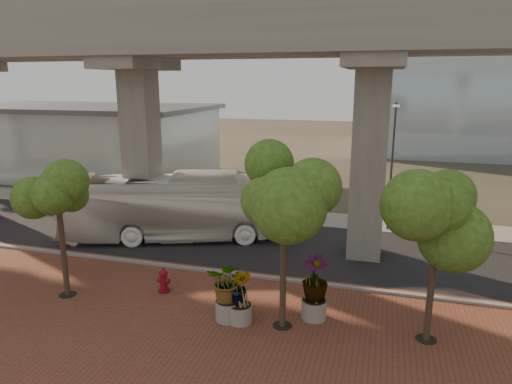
# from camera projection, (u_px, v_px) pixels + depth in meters

# --- Properties ---
(ground) EXTENTS (160.00, 160.00, 0.00)m
(ground) POSITION_uv_depth(u_px,v_px,m) (236.00, 258.00, 22.35)
(ground) COLOR #333025
(ground) RESTS_ON ground
(brick_plaza) EXTENTS (70.00, 13.00, 0.06)m
(brick_plaza) POSITION_uv_depth(u_px,v_px,m) (158.00, 346.00, 14.87)
(brick_plaza) COLOR brown
(brick_plaza) RESTS_ON ground
(asphalt_road) EXTENTS (90.00, 8.00, 0.04)m
(asphalt_road) POSITION_uv_depth(u_px,v_px,m) (248.00, 244.00, 24.21)
(asphalt_road) COLOR black
(asphalt_road) RESTS_ON ground
(curb_strip) EXTENTS (70.00, 0.25, 0.16)m
(curb_strip) POSITION_uv_depth(u_px,v_px,m) (222.00, 273.00, 20.46)
(curb_strip) COLOR gray
(curb_strip) RESTS_ON ground
(far_sidewalk) EXTENTS (90.00, 3.00, 0.06)m
(far_sidewalk) POSITION_uv_depth(u_px,v_px,m) (273.00, 215.00, 29.34)
(far_sidewalk) COLOR gray
(far_sidewalk) RESTS_ON ground
(transit_viaduct) EXTENTS (72.00, 5.60, 12.40)m
(transit_viaduct) POSITION_uv_depth(u_px,v_px,m) (247.00, 105.00, 22.48)
(transit_viaduct) COLOR gray
(transit_viaduct) RESTS_ON ground
(station_pavilion) EXTENTS (23.00, 13.00, 6.30)m
(station_pavilion) POSITION_uv_depth(u_px,v_px,m) (84.00, 139.00, 41.88)
(station_pavilion) COLOR #ACBDC5
(station_pavilion) RESTS_ON ground
(transit_bus) EXTENTS (13.12, 7.00, 3.58)m
(transit_bus) POSITION_uv_depth(u_px,v_px,m) (182.00, 207.00, 24.74)
(transit_bus) COLOR silver
(transit_bus) RESTS_ON ground
(fire_hydrant) EXTENTS (0.52, 0.46, 1.03)m
(fire_hydrant) POSITION_uv_depth(u_px,v_px,m) (164.00, 280.00, 18.54)
(fire_hydrant) COLOR maroon
(fire_hydrant) RESTS_ON ground
(planter_front) EXTENTS (2.06, 2.06, 2.26)m
(planter_front) POSITION_uv_depth(u_px,v_px,m) (228.00, 284.00, 16.19)
(planter_front) COLOR gray
(planter_front) RESTS_ON ground
(planter_right) EXTENTS (2.24, 2.24, 2.39)m
(planter_right) POSITION_uv_depth(u_px,v_px,m) (315.00, 281.00, 16.25)
(planter_right) COLOR #9B938C
(planter_right) RESTS_ON ground
(planter_left) EXTENTS (1.87, 1.87, 2.05)m
(planter_left) POSITION_uv_depth(u_px,v_px,m) (240.00, 290.00, 16.03)
(planter_left) COLOR #A9A598
(planter_left) RESTS_ON ground
(street_tree_near_west) EXTENTS (3.14, 3.14, 5.78)m
(street_tree_near_west) POSITION_uv_depth(u_px,v_px,m) (57.00, 191.00, 17.35)
(street_tree_near_west) COLOR #4F3B2D
(street_tree_near_west) RESTS_ON ground
(street_tree_near_east) EXTENTS (3.69, 3.69, 6.68)m
(street_tree_near_east) POSITION_uv_depth(u_px,v_px,m) (284.00, 188.00, 14.88)
(street_tree_near_east) COLOR #4F3B2D
(street_tree_near_east) RESTS_ON ground
(street_tree_far_east) EXTENTS (3.57, 3.57, 5.77)m
(street_tree_far_east) POSITION_uv_depth(u_px,v_px,m) (438.00, 221.00, 14.24)
(street_tree_far_east) COLOR #4F3B2D
(street_tree_far_east) RESTS_ON ground
(streetlamp_west) EXTENTS (0.43, 1.26, 8.71)m
(streetlamp_west) POSITION_uv_depth(u_px,v_px,m) (136.00, 132.00, 30.58)
(streetlamp_west) COLOR #2F3034
(streetlamp_west) RESTS_ON ground
(streetlamp_east) EXTENTS (0.36, 1.06, 7.29)m
(streetlamp_east) POSITION_uv_depth(u_px,v_px,m) (392.00, 158.00, 25.45)
(streetlamp_east) COLOR #333338
(streetlamp_east) RESTS_ON ground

